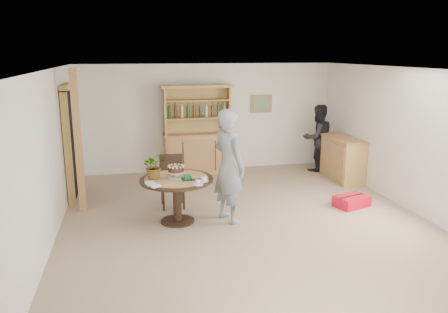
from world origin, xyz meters
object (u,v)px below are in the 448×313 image
(sideboard, at_px, (343,158))
(dining_table, at_px, (177,187))
(adult_person, at_px, (318,138))
(hutch, at_px, (197,144))
(red_suitcase, at_px, (352,201))
(dining_chair, at_px, (172,177))
(teen_boy, at_px, (229,166))

(sideboard, bearing_deg, dining_table, -155.84)
(adult_person, bearing_deg, dining_table, 24.55)
(dining_table, bearing_deg, hutch, 74.71)
(adult_person, height_order, red_suitcase, adult_person)
(dining_chair, bearing_deg, hutch, 69.85)
(hutch, relative_size, teen_boy, 1.08)
(hutch, bearing_deg, dining_table, -105.29)
(dining_table, xyz_separation_m, teen_boy, (0.85, -0.10, 0.34))
(sideboard, height_order, dining_chair, dining_chair)
(adult_person, bearing_deg, teen_boy, 33.15)
(sideboard, bearing_deg, dining_chair, -166.88)
(teen_boy, xyz_separation_m, red_suitcase, (2.35, 0.17, -0.84))
(hutch, xyz_separation_m, teen_boy, (0.04, -3.07, 0.25))
(dining_chair, distance_m, teen_boy, 1.32)
(dining_table, relative_size, teen_boy, 0.64)
(dining_table, distance_m, red_suitcase, 3.24)
(hutch, height_order, dining_chair, hutch)
(hutch, xyz_separation_m, adult_person, (2.80, -0.42, 0.10))
(teen_boy, bearing_deg, hutch, -24.14)
(sideboard, bearing_deg, red_suitcase, -111.47)
(hutch, bearing_deg, red_suitcase, -50.58)
(teen_boy, distance_m, adult_person, 3.83)
(red_suitcase, bearing_deg, sideboard, 50.18)
(dining_chair, bearing_deg, sideboard, 13.73)
(dining_chair, bearing_deg, teen_boy, -46.99)
(sideboard, distance_m, adult_person, 0.91)
(hutch, height_order, teen_boy, hutch)
(teen_boy, bearing_deg, dining_chair, 17.55)
(dining_chair, height_order, red_suitcase, dining_chair)
(dining_table, height_order, adult_person, adult_person)
(dining_table, xyz_separation_m, dining_chair, (0.00, 0.83, -0.07))
(hutch, height_order, dining_table, hutch)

